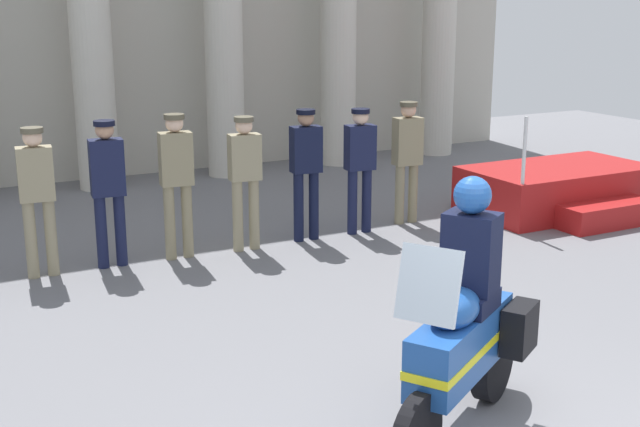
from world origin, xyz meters
TOP-DOWN VIEW (x-y plane):
  - reviewing_stand at (5.35, 5.57)m, footprint 2.71×2.01m
  - officer_in_row_1 at (-1.93, 6.09)m, footprint 0.40×0.26m
  - officer_in_row_2 at (-1.14, 6.09)m, footprint 0.40×0.26m
  - officer_in_row_3 at (-0.34, 6.03)m, footprint 0.40×0.26m
  - officer_in_row_4 at (0.51, 5.97)m, footprint 0.40×0.26m
  - officer_in_row_5 at (1.37, 6.01)m, footprint 0.40×0.26m
  - officer_in_row_6 at (2.15, 5.98)m, footprint 0.40×0.26m
  - officer_in_row_7 at (2.99, 6.12)m, footprint 0.40×0.26m
  - motorcycle_with_rider at (0.07, 1.01)m, footprint 1.85×1.24m

SIDE VIEW (x-z plane):
  - reviewing_stand at x=5.35m, z-range -0.46..1.10m
  - motorcycle_with_rider at x=0.07m, z-range -0.16..1.74m
  - officer_in_row_6 at x=2.15m, z-range 0.15..1.82m
  - officer_in_row_4 at x=0.51m, z-range 0.15..1.83m
  - officer_in_row_7 at x=2.99m, z-range 0.15..1.84m
  - officer_in_row_1 at x=-1.93m, z-range 0.15..1.85m
  - officer_in_row_5 at x=1.37m, z-range 0.16..1.86m
  - officer_in_row_2 at x=-1.14m, z-range 0.15..1.88m
  - officer_in_row_3 at x=-0.34m, z-range 0.16..1.91m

